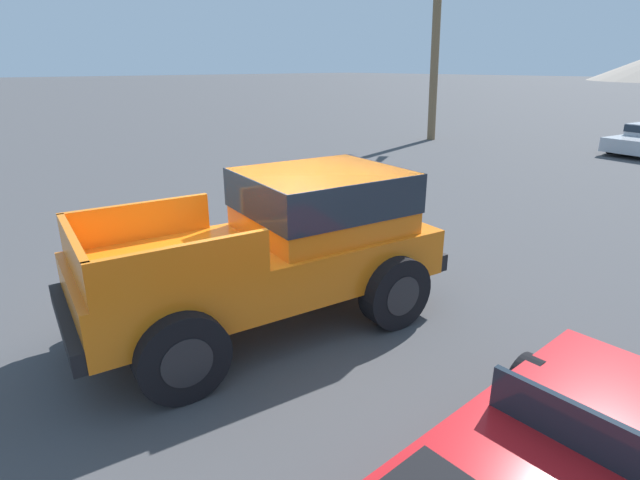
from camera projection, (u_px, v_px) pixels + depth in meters
name	position (u px, v px, depth m)	size (l,w,h in m)	color
ground_plane	(287.00, 313.00, 7.03)	(320.00, 320.00, 0.00)	#424244
orange_pickup_truck	(285.00, 240.00, 6.58)	(2.89, 5.09, 1.98)	orange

